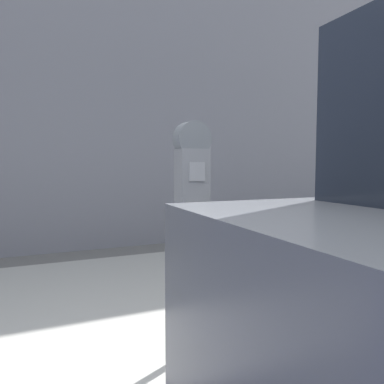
{
  "coord_description": "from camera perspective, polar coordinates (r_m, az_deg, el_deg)",
  "views": [
    {
      "loc": [
        -0.65,
        -0.84,
        1.23
      ],
      "look_at": [
        0.23,
        1.11,
        1.07
      ],
      "focal_mm": 35.0,
      "sensor_mm": 36.0,
      "label": 1
    }
  ],
  "objects": [
    {
      "name": "building_facade",
      "position": [
        5.79,
        -17.86,
        18.28
      ],
      "size": [
        24.0,
        0.3,
        5.31
      ],
      "color": "gray",
      "rests_on": "ground_plane"
    },
    {
      "name": "parking_meter",
      "position": [
        2.15,
        0.0,
        1.59
      ],
      "size": [
        0.2,
        0.14,
        1.36
      ],
      "color": "gray",
      "rests_on": "sidewalk"
    },
    {
      "name": "sidewalk",
      "position": [
        3.33,
        -11.77,
        -16.47
      ],
      "size": [
        24.0,
        2.8,
        0.11
      ],
      "color": "#ADAAA3",
      "rests_on": "ground_plane"
    }
  ]
}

